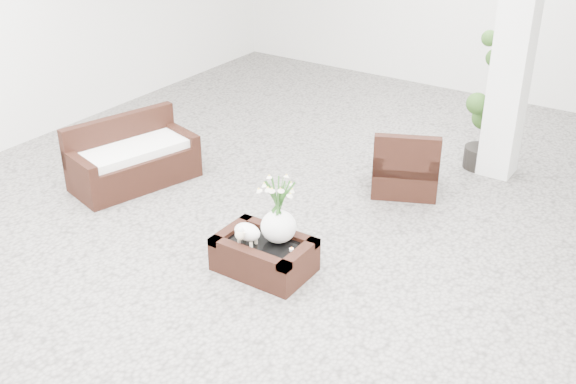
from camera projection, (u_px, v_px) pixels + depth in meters
The scene contains 9 objects.
ground at pixel (293, 241), 7.25m from camera, with size 11.00×11.00×0.00m, color gray.
column at pixel (517, 33), 7.93m from camera, with size 0.40×0.40×3.50m, color white.
coffee_table at pixel (264, 256), 6.71m from camera, with size 0.90×0.60×0.31m, color #35180F.
sheep_figurine at pixel (247, 234), 6.57m from camera, with size 0.28×0.23×0.21m, color white.
planter_narcissus at pixel (278, 204), 6.48m from camera, with size 0.44×0.44×0.80m, color white, non-canonical shape.
tealight at pixel (292, 249), 6.50m from camera, with size 0.04×0.04×0.03m, color white.
armchair at pixel (406, 158), 8.15m from camera, with size 0.74×0.71×0.79m, color #35180F.
loveseat at pixel (133, 154), 8.28m from camera, with size 1.47×0.70×0.78m, color #35180F.
topiary at pixel (488, 103), 8.47m from camera, with size 0.46×0.46×1.71m, color #213E14, non-canonical shape.
Camera 1 is at (3.39, -5.20, 3.78)m, focal length 43.58 mm.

